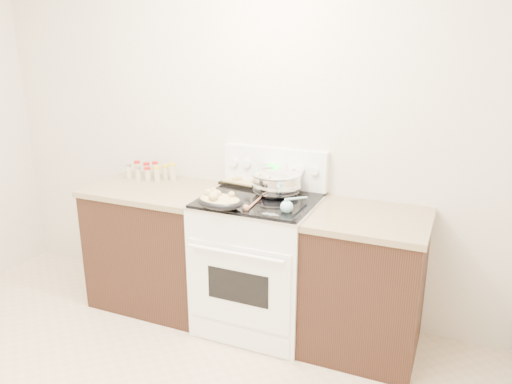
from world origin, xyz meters
The scene contains 10 objects.
room_shell centered at (0.00, 0.00, 1.70)m, with size 4.10×3.60×2.75m.
counter_left centered at (-0.48, 1.43, 0.46)m, with size 0.93×0.67×0.92m.
counter_right centered at (1.08, 1.43, 0.46)m, with size 0.73×0.67×0.92m.
kitchen_range centered at (0.35, 1.42, 0.49)m, with size 0.78×0.73×1.22m.
mixing_bowl centered at (0.43, 1.53, 1.02)m, with size 0.44×0.44×0.20m.
roasting_pan centered at (0.20, 1.14, 0.99)m, with size 0.33×0.24×0.12m.
baking_sheet centered at (0.16, 1.70, 0.96)m, with size 0.42×0.32×0.06m.
wooden_spoon centered at (0.37, 1.21, 0.95)m, with size 0.04×0.26×0.04m.
blue_ladle centered at (0.61, 1.26, 0.98)m, with size 0.10×0.27×0.10m.
spice_jars centered at (-0.62, 1.60, 0.98)m, with size 0.38×0.15×0.13m.
Camera 1 is at (1.57, -1.47, 1.98)m, focal length 35.00 mm.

